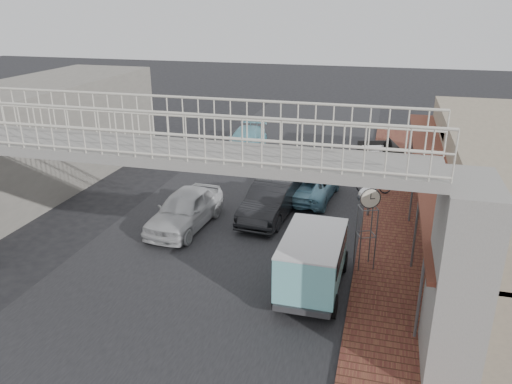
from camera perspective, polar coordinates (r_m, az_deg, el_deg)
The scene contains 14 objects.
ground at distance 18.26m, azimuth -4.93°, elevation -7.47°, with size 120.00×120.00×0.00m, color black.
road_strip at distance 18.26m, azimuth -4.94°, elevation -7.46°, with size 10.00×60.00×0.01m, color black.
sidewalk at distance 20.02m, azimuth 16.01°, elevation -5.43°, with size 3.00×40.00×0.10m, color brown.
footbridge at distance 13.57m, azimuth -11.03°, elevation -3.30°, with size 16.40×2.40×6.34m.
building_far_left at distance 27.54m, azimuth -22.86°, elevation 6.33°, with size 5.00×14.00×5.00m, color gray.
white_hatchback at distance 20.47m, azimuth -8.12°, elevation -1.96°, with size 1.83×4.56×1.55m, color silver.
dark_sedan at distance 21.23m, azimuth 1.67°, elevation -0.95°, with size 1.61×4.61×1.52m, color black.
angkot_curb at distance 23.48m, azimuth 6.38°, elevation 0.74°, with size 2.04×4.43×1.23m, color #70AAC2.
angkot_far at distance 30.88m, azimuth -1.14°, elevation 5.96°, with size 1.97×4.85×1.41m, color #74BAC9.
angkot_van at distance 15.81m, azimuth 6.60°, elevation -7.12°, with size 1.91×4.07×1.98m.
motorcycle_near at distance 24.41m, azimuth 13.31°, elevation 0.86°, with size 0.57×1.63×0.86m, color black.
motorcycle_far at distance 27.77m, azimuth 14.15°, elevation 3.35°, with size 0.46×1.63×0.98m, color black.
street_clock at distance 16.82m, azimuth 12.77°, elevation -1.02°, with size 0.75×0.72×2.92m.
arrow_sign at distance 21.23m, azimuth 15.44°, elevation 4.28°, with size 2.06×1.37×3.41m.
Camera 1 is at (5.64, -15.06, 8.64)m, focal length 35.00 mm.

